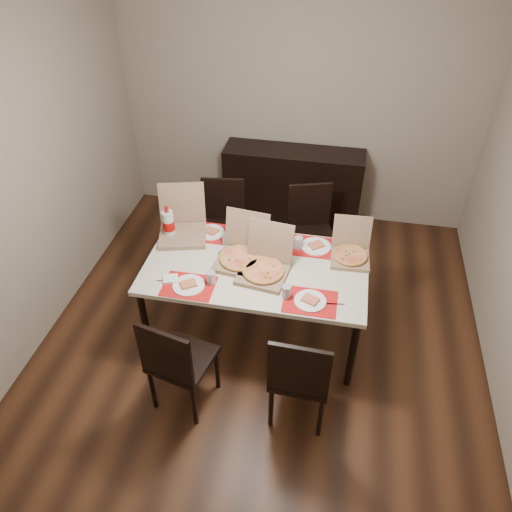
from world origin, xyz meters
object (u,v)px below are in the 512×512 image
(chair_near_left, at_px, (177,361))
(pizza_box_center, at_px, (264,267))
(soda_bottle, at_px, (169,224))
(sideboard, at_px, (292,188))
(dining_table, at_px, (256,272))
(chair_near_right, at_px, (300,375))
(chair_far_left, at_px, (223,221))
(chair_far_right, at_px, (310,227))
(dip_bowl, at_px, (269,254))

(chair_near_left, distance_m, pizza_box_center, 0.99)
(chair_near_left, bearing_deg, soda_bottle, 109.63)
(sideboard, bearing_deg, soda_bottle, -120.30)
(dining_table, relative_size, chair_near_left, 1.94)
(chair_near_left, height_order, soda_bottle, soda_bottle)
(sideboard, relative_size, chair_near_right, 1.61)
(chair_near_left, height_order, chair_far_left, same)
(sideboard, relative_size, chair_near_left, 1.61)
(dining_table, height_order, chair_far_right, chair_far_right)
(chair_far_right, relative_size, soda_bottle, 3.04)
(dining_table, xyz_separation_m, soda_bottle, (-0.81, 0.24, 0.20))
(chair_near_left, xyz_separation_m, pizza_box_center, (0.49, 0.81, 0.30))
(chair_near_right, relative_size, soda_bottle, 3.04)
(chair_near_right, relative_size, pizza_box_center, 2.03)
(sideboard, bearing_deg, chair_far_right, -70.51)
(chair_near_left, xyz_separation_m, dip_bowl, (0.49, 1.04, 0.25))
(sideboard, xyz_separation_m, dining_table, (-0.07, -1.76, 0.23))
(dining_table, height_order, soda_bottle, soda_bottle)
(chair_near_right, distance_m, soda_bottle, 1.72)
(chair_far_left, distance_m, chair_far_right, 0.87)
(dining_table, height_order, dip_bowl, dip_bowl)
(chair_near_right, height_order, chair_far_left, same)
(chair_far_left, bearing_deg, soda_bottle, -115.29)
(chair_near_right, xyz_separation_m, dip_bowl, (-0.39, 0.99, 0.25))
(chair_near_left, xyz_separation_m, chair_near_right, (0.89, 0.05, 0.00))
(chair_far_right, bearing_deg, sideboard, 109.49)
(pizza_box_center, bearing_deg, chair_far_left, 121.82)
(sideboard, distance_m, chair_far_left, 1.05)
(pizza_box_center, relative_size, soda_bottle, 1.50)
(dining_table, bearing_deg, chair_far_left, 120.07)
(chair_near_left, height_order, chair_near_right, same)
(chair_near_left, bearing_deg, dining_table, 64.98)
(chair_far_left, bearing_deg, pizza_box_center, -58.18)
(chair_near_right, height_order, soda_bottle, soda_bottle)
(dining_table, bearing_deg, pizza_box_center, -41.90)
(pizza_box_center, bearing_deg, sideboard, 90.35)
(chair_near_left, relative_size, pizza_box_center, 2.03)
(sideboard, relative_size, soda_bottle, 4.90)
(chair_far_left, relative_size, dip_bowl, 8.58)
(dining_table, height_order, pizza_box_center, pizza_box_center)
(chair_far_left, relative_size, pizza_box_center, 2.03)
(sideboard, xyz_separation_m, soda_bottle, (-0.88, -1.51, 0.43))
(dining_table, relative_size, chair_near_right, 1.94)
(sideboard, distance_m, chair_near_right, 2.62)
(chair_near_left, relative_size, chair_far_left, 1.00)
(chair_far_left, distance_m, dip_bowl, 0.97)
(pizza_box_center, height_order, dip_bowl, pizza_box_center)
(chair_far_left, height_order, dip_bowl, chair_far_left)
(chair_far_left, relative_size, soda_bottle, 3.04)
(pizza_box_center, distance_m, soda_bottle, 0.95)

